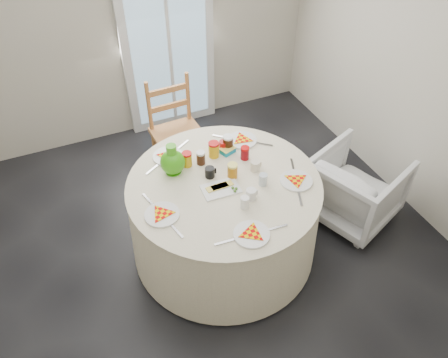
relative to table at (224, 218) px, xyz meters
name	(u,v)px	position (x,y,z in m)	size (l,w,h in m)	color
floor	(205,250)	(-0.16, 0.04, -0.38)	(4.00, 4.00, 0.00)	black
wall_back	(125,17)	(-0.16, 2.04, 0.93)	(4.00, 0.02, 2.60)	#BCB5A3
wall_right	(431,68)	(1.84, 0.04, 0.93)	(0.02, 4.00, 2.60)	#BCB5A3
glass_door	(167,37)	(0.24, 1.99, 0.68)	(1.00, 0.08, 2.10)	silver
table	(224,218)	(0.00, 0.00, 0.00)	(1.52, 1.52, 0.77)	beige
wooden_chair	(178,137)	(-0.01, 1.06, 0.09)	(0.46, 0.44, 1.03)	#A87541
armchair	(357,183)	(1.24, -0.10, 0.02)	(0.70, 0.66, 0.72)	silver
place_settings	(224,182)	(0.00, 0.00, 0.40)	(1.34, 1.34, 0.02)	silver
jar_cluster	(215,156)	(0.03, 0.25, 0.45)	(0.51, 0.26, 0.15)	olive
butter_tub	(228,150)	(0.17, 0.32, 0.41)	(0.12, 0.08, 0.05)	#0986B1
green_pitcher	(172,161)	(-0.31, 0.28, 0.49)	(0.19, 0.19, 0.25)	#37A011
cheese_platter	(221,188)	(-0.05, -0.06, 0.40)	(0.28, 0.18, 0.04)	white
mugs_glasses	(238,175)	(0.11, -0.01, 0.44)	(0.56, 0.56, 0.10)	#A8A5A5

